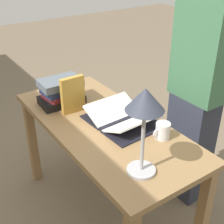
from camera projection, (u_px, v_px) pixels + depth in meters
name	position (u px, v px, depth m)	size (l,w,h in m)	color
ground_plane	(105.00, 212.00, 2.29)	(12.00, 12.00, 0.00)	#70604C
reading_desk	(104.00, 139.00, 1.97)	(1.37, 0.62, 0.76)	#937047
open_book	(122.00, 118.00, 1.91)	(0.45, 0.37, 0.09)	black
book_stack_tall	(61.00, 92.00, 2.10)	(0.20, 0.30, 0.18)	black
book_standing_upright	(73.00, 95.00, 1.98)	(0.03, 0.16, 0.24)	#BC8933
reading_lamp	(145.00, 108.00, 1.35)	(0.18, 0.18, 0.45)	#ADADB2
coffee_mug	(163.00, 131.00, 1.75)	(0.08, 0.11, 0.10)	white
person_reader	(197.00, 92.00, 2.07)	(0.36, 0.23, 1.72)	#2D3342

